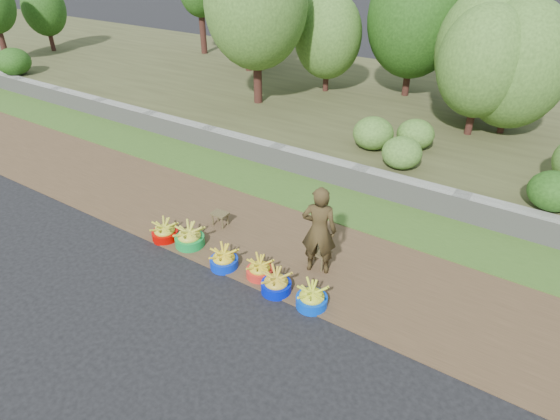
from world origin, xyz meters
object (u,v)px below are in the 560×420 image
Objects in this scene: basin_a at (165,232)px; vendor_woman at (319,231)px; basin_b at (189,237)px; basin_c at (224,259)px; stool_right at (319,253)px; basin_d at (260,269)px; stool_left at (220,215)px; basin_f at (312,298)px; basin_e at (276,283)px.

basin_a is 0.31× the size of vendor_woman.
basin_c is at bearing -9.19° from basin_b.
stool_right is at bearing 33.97° from basin_c.
basin_d is (2.17, 0.07, -0.01)m from basin_a.
basin_d is 1.21m from vendor_woman.
stool_left is at bearing 178.26° from stool_right.
vendor_woman is at bearing 113.91° from basin_f.
basin_b is 1.10× the size of basin_e.
basin_f is (1.78, -0.02, 0.00)m from basin_c.
basin_a is 1.51× the size of stool_left.
basin_f is at bearing -20.67° from stool_left.
basin_b is (0.54, 0.10, 0.02)m from basin_a.
basin_e is at bearing -26.92° from stool_left.
stool_left is (0.04, 0.84, 0.06)m from basin_b.
basin_c is (1.49, -0.05, 0.00)m from basin_a.
basin_f is 1.23× the size of stool_right.
basin_d is at bearing 10.08° from basin_c.
vendor_woman reaches higher than stool_left.
basin_a is 2.17m from basin_d.
basin_b is at bearing 174.74° from basin_e.
basin_c reaches higher than basin_d.
basin_a is 1.22× the size of stool_right.
basin_c is at bearing -47.59° from stool_left.
vendor_woman is (0.29, 0.85, 0.66)m from basin_e.
basin_b is 2.08m from basin_e.
basin_d is 0.47m from basin_e.
basin_a is at bearing 178.02° from basin_e.
vendor_woman reaches higher than basin_c.
basin_d is (0.68, 0.12, -0.01)m from basin_c.
basin_d is at bearing -130.73° from stool_right.
stool_right is (1.37, 0.92, 0.11)m from basin_c.
basin_a is 1.49m from basin_c.
basin_a reaches higher than basin_d.
basin_a is at bearing 178.71° from basin_f.
basin_e is (0.44, -0.16, 0.01)m from basin_d.
basin_e reaches higher than basin_d.
basin_f reaches higher than basin_a.
basin_d is at bearing 23.58° from vendor_woman.
basin_e reaches higher than stool_left.
stool_right is at bearing 18.40° from basin_b.
basin_b reaches higher than basin_d.
vendor_woman is at bearing -4.42° from stool_left.
basin_a is at bearing -121.69° from stool_left.
basin_c is at bearing 10.06° from vendor_woman.
basin_a is 3.27m from basin_f.
basin_a reaches higher than stool_right.
vendor_woman is (-0.37, 0.84, 0.66)m from basin_f.
basin_a is 0.99× the size of basin_f.
basin_c is 1.22× the size of stool_right.
basin_b is 2.45m from stool_right.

